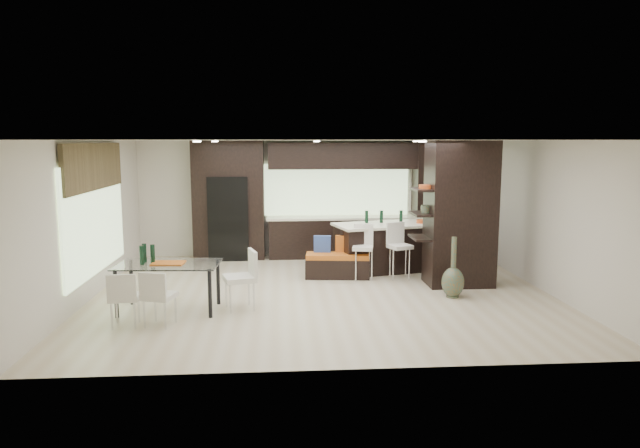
{
  "coord_description": "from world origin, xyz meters",
  "views": [
    {
      "loc": [
        -0.76,
        -9.9,
        2.69
      ],
      "look_at": [
        0.0,
        0.6,
        1.15
      ],
      "focal_mm": 32.0,
      "sensor_mm": 36.0,
      "label": 1
    }
  ],
  "objects": [
    {
      "name": "ground",
      "position": [
        0.0,
        0.0,
        0.0
      ],
      "size": [
        8.0,
        8.0,
        0.0
      ],
      "primitive_type": "plane",
      "color": "#C6B698",
      "rests_on": "ground"
    },
    {
      "name": "chair_far",
      "position": [
        -3.02,
        -1.67,
        0.38
      ],
      "size": [
        0.43,
        0.43,
        0.75
      ],
      "primitive_type": "cube",
      "rotation": [
        0.0,
        0.0,
        0.06
      ],
      "color": "silver",
      "rests_on": "ground"
    },
    {
      "name": "stool_left",
      "position": [
        0.86,
        0.9,
        0.43
      ],
      "size": [
        0.45,
        0.45,
        0.87
      ],
      "primitive_type": "cube",
      "rotation": [
        0.0,
        0.0,
        -0.21
      ],
      "color": "silver",
      "rests_on": "ground"
    },
    {
      "name": "partition_column",
      "position": [
        2.6,
        0.4,
        1.35
      ],
      "size": [
        1.2,
        0.8,
        2.7
      ],
      "primitive_type": "cube",
      "color": "black",
      "rests_on": "ground"
    },
    {
      "name": "left_wall",
      "position": [
        -4.0,
        0.0,
        1.35
      ],
      "size": [
        0.02,
        7.0,
        2.7
      ],
      "primitive_type": "cube",
      "color": "beige",
      "rests_on": "ground"
    },
    {
      "name": "chair_end",
      "position": [
        -1.4,
        -0.93,
        0.44
      ],
      "size": [
        0.59,
        0.59,
        0.88
      ],
      "primitive_type": "cube",
      "rotation": [
        0.0,
        0.0,
        1.83
      ],
      "color": "silver",
      "rests_on": "ground"
    },
    {
      "name": "ceiling_spots",
      "position": [
        0.0,
        0.25,
        2.68
      ],
      "size": [
        4.0,
        3.0,
        0.02
      ],
      "primitive_type": "cube",
      "color": "white",
      "rests_on": "ceiling"
    },
    {
      "name": "back_wall",
      "position": [
        0.0,
        3.5,
        1.35
      ],
      "size": [
        8.0,
        0.02,
        2.7
      ],
      "primitive_type": "cube",
      "color": "beige",
      "rests_on": "ground"
    },
    {
      "name": "right_wall",
      "position": [
        4.0,
        0.0,
        1.35
      ],
      "size": [
        0.02,
        7.0,
        2.7
      ],
      "primitive_type": "cube",
      "color": "beige",
      "rests_on": "ground"
    },
    {
      "name": "kitchen_island",
      "position": [
        1.59,
        1.7,
        0.49
      ],
      "size": [
        2.55,
        1.58,
        0.99
      ],
      "primitive_type": "cube",
      "rotation": [
        0.0,
        0.0,
        0.25
      ],
      "color": "black",
      "rests_on": "ground"
    },
    {
      "name": "window_left",
      "position": [
        -3.96,
        0.2,
        1.35
      ],
      "size": [
        0.04,
        3.2,
        1.9
      ],
      "primitive_type": "cube",
      "color": "#B2D199",
      "rests_on": "left_wall"
    },
    {
      "name": "floor_vase",
      "position": [
        2.23,
        -0.49,
        0.53
      ],
      "size": [
        0.44,
        0.44,
        1.06
      ],
      "primitive_type": null,
      "rotation": [
        0.0,
        0.0,
        0.13
      ],
      "color": "#454E38",
      "rests_on": "ground"
    },
    {
      "name": "stool_right",
      "position": [
        2.31,
        0.88,
        0.48
      ],
      "size": [
        0.42,
        0.42,
        0.95
      ],
      "primitive_type": "cube",
      "rotation": [
        0.0,
        0.0,
        0.0
      ],
      "color": "silver",
      "rests_on": "ground"
    },
    {
      "name": "stone_accent",
      "position": [
        -3.93,
        0.2,
        2.25
      ],
      "size": [
        0.08,
        3.0,
        0.8
      ],
      "primitive_type": "cube",
      "color": "brown",
      "rests_on": "left_wall"
    },
    {
      "name": "ceiling",
      "position": [
        0.0,
        0.0,
        2.7
      ],
      "size": [
        8.0,
        7.0,
        0.02
      ],
      "primitive_type": "cube",
      "color": "white",
      "rests_on": "ground"
    },
    {
      "name": "back_cabinetry",
      "position": [
        0.5,
        3.17,
        1.35
      ],
      "size": [
        6.8,
        0.68,
        2.7
      ],
      "primitive_type": "cube",
      "color": "black",
      "rests_on": "ground"
    },
    {
      "name": "chair_near",
      "position": [
        -2.52,
        -1.67,
        0.38
      ],
      "size": [
        0.51,
        0.51,
        0.77
      ],
      "primitive_type": "cube",
      "rotation": [
        0.0,
        0.0,
        -0.28
      ],
      "color": "silver",
      "rests_on": "ground"
    },
    {
      "name": "bench",
      "position": [
        0.38,
        1.1,
        0.24
      ],
      "size": [
        1.3,
        0.61,
        0.48
      ],
      "primitive_type": "cube",
      "rotation": [
        0.0,
        0.0,
        -0.11
      ],
      "color": "black",
      "rests_on": "ground"
    },
    {
      "name": "dining_table",
      "position": [
        -2.52,
        -0.93,
        0.38
      ],
      "size": [
        1.65,
        1.0,
        0.77
      ],
      "primitive_type": "cube",
      "rotation": [
        0.0,
        0.0,
        -0.07
      ],
      "color": "white",
      "rests_on": "ground"
    },
    {
      "name": "window_back",
      "position": [
        0.6,
        3.46,
        1.55
      ],
      "size": [
        3.4,
        0.04,
        1.2
      ],
      "primitive_type": "cube",
      "color": "#B2D199",
      "rests_on": "back_wall"
    },
    {
      "name": "stool_mid",
      "position": [
        1.59,
        0.89,
        0.45
      ],
      "size": [
        0.5,
        0.5,
        0.89
      ],
      "primitive_type": "cube",
      "rotation": [
        0.0,
        0.0,
        0.35
      ],
      "color": "silver",
      "rests_on": "ground"
    },
    {
      "name": "refrigerator",
      "position": [
        -1.9,
        3.12,
        0.95
      ],
      "size": [
        0.9,
        0.68,
        1.9
      ],
      "primitive_type": "cube",
      "color": "black",
      "rests_on": "ground"
    }
  ]
}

